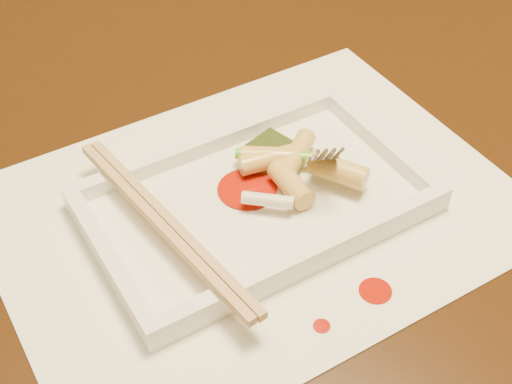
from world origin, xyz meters
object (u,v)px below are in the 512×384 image
table (219,193)px  placemat (256,209)px  plate_base (256,205)px  chopstick_a (160,225)px  fork (322,86)px

table → placemat: 0.16m
plate_base → chopstick_a: size_ratio=1.18×
placemat → plate_base: plate_base is taller
table → chopstick_a: (-0.11, -0.12, 0.13)m
table → chopstick_a: size_ratio=6.37×
placemat → fork: (0.07, 0.02, 0.08)m
fork → chopstick_a: bearing=-173.2°
chopstick_a → placemat: bearing=-0.0°
placemat → plate_base: bearing=116.6°
table → fork: (0.04, -0.11, 0.18)m
placemat → chopstick_a: 0.09m
fork → plate_base: bearing=-165.6°
plate_base → fork: fork is taller
fork → table: bearing=110.3°
chopstick_a → fork: 0.16m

